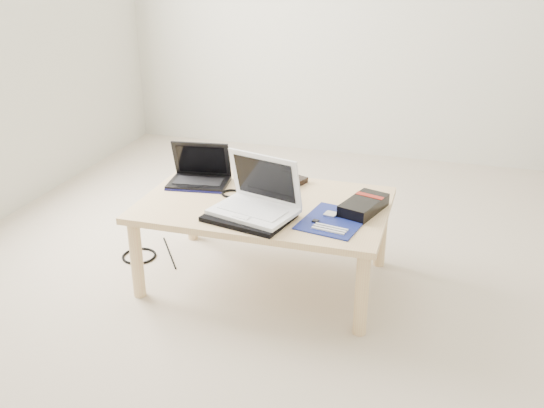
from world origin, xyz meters
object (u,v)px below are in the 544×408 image
(coffee_table, at_px, (264,212))
(white_laptop, at_px, (257,200))
(gpu_box, at_px, (364,206))
(netbook, at_px, (200,175))

(coffee_table, distance_m, white_laptop, 0.19)
(white_laptop, bearing_deg, gpu_box, 21.44)
(netbook, height_order, white_laptop, white_laptop)
(netbook, bearing_deg, white_laptop, -35.69)
(netbook, xyz_separation_m, white_laptop, (0.38, -0.27, 0.03))
(coffee_table, xyz_separation_m, gpu_box, (0.44, 0.03, 0.08))
(netbook, distance_m, white_laptop, 0.47)
(coffee_table, height_order, white_laptop, white_laptop)
(gpu_box, bearing_deg, coffee_table, -176.75)
(white_laptop, relative_size, gpu_box, 1.40)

